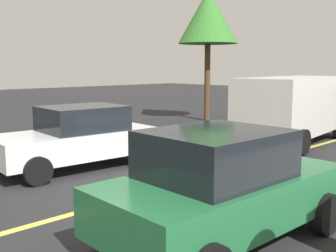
{
  "coord_description": "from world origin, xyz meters",
  "views": [
    {
      "loc": [
        -5.0,
        -6.07,
        2.54
      ],
      "look_at": [
        1.29,
        0.47,
        1.23
      ],
      "focal_mm": 43.84,
      "sensor_mm": 36.0,
      "label": 1
    }
  ],
  "objects_px": {
    "tree_left_verge": "(208,17)",
    "white_van": "(294,105)",
    "car_green_behind_van": "(221,186)",
    "car_white_approaching": "(78,137)"
  },
  "relations": [
    {
      "from": "tree_left_verge",
      "to": "white_van",
      "type": "bearing_deg",
      "value": -111.68
    },
    {
      "from": "white_van",
      "to": "car_green_behind_van",
      "type": "xyz_separation_m",
      "value": [
        -7.95,
        -3.32,
        -0.44
      ]
    },
    {
      "from": "white_van",
      "to": "tree_left_verge",
      "type": "bearing_deg",
      "value": 68.32
    },
    {
      "from": "car_white_approaching",
      "to": "tree_left_verge",
      "type": "bearing_deg",
      "value": 22.0
    },
    {
      "from": "white_van",
      "to": "tree_left_verge",
      "type": "height_order",
      "value": "tree_left_verge"
    },
    {
      "from": "white_van",
      "to": "car_white_approaching",
      "type": "relative_size",
      "value": 1.29
    },
    {
      "from": "car_green_behind_van",
      "to": "tree_left_verge",
      "type": "distance_m",
      "value": 14.27
    },
    {
      "from": "car_green_behind_van",
      "to": "car_white_approaching",
      "type": "xyz_separation_m",
      "value": [
        0.88,
        5.31,
        -0.04
      ]
    },
    {
      "from": "white_van",
      "to": "car_white_approaching",
      "type": "bearing_deg",
      "value": 164.27
    },
    {
      "from": "car_white_approaching",
      "to": "car_green_behind_van",
      "type": "bearing_deg",
      "value": -99.43
    }
  ]
}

